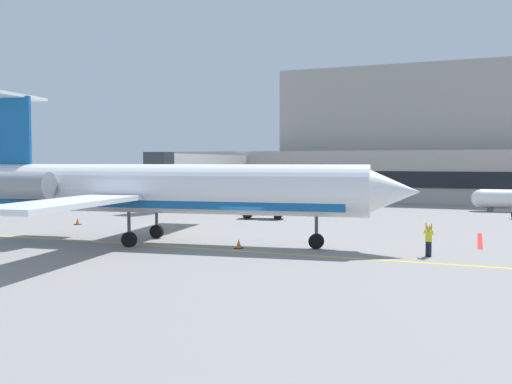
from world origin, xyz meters
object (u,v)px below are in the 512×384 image
regional_jet (153,189)px  marshaller (429,240)px  pushback_tractor (180,200)px  fuel_tank (506,199)px  belt_loader (267,209)px

regional_jet → marshaller: bearing=3.4°
pushback_tractor → marshaller: size_ratio=2.11×
pushback_tractor → fuel_tank: (32.61, 9.75, 0.25)m
belt_loader → fuel_tank: size_ratio=0.62×
fuel_tank → marshaller: 31.77m
belt_loader → fuel_tank: fuel_tank is taller
regional_jet → pushback_tractor: 25.17m
fuel_tank → marshaller: fuel_tank is taller
pushback_tractor → fuel_tank: 34.04m
regional_jet → fuel_tank: 39.05m
belt_loader → pushback_tractor: bearing=153.7°
fuel_tank → belt_loader: bearing=-142.0°
regional_jet → fuel_tank: (21.78, 32.35, -2.11)m
regional_jet → belt_loader: bearing=84.8°
belt_loader → marshaller: size_ratio=2.29×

